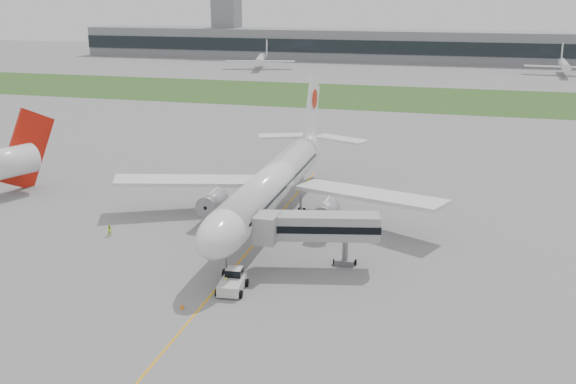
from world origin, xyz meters
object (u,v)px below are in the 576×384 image
(airliner, at_px, (275,181))
(jet_bridge, at_px, (313,227))
(ground_crew_near, at_px, (226,284))
(neighbor_aircraft, at_px, (6,162))
(pushback_tug, at_px, (233,281))

(airliner, distance_m, jet_bridge, 16.97)
(airliner, height_order, ground_crew_near, airliner)
(ground_crew_near, height_order, neighbor_aircraft, neighbor_aircraft)
(pushback_tug, height_order, jet_bridge, jet_bridge)
(airliner, relative_size, neighbor_aircraft, 3.17)
(pushback_tug, distance_m, neighbor_aircraft, 51.16)
(pushback_tug, xyz_separation_m, neighbor_aircraft, (-45.49, 22.99, 4.47))
(ground_crew_near, bearing_deg, jet_bridge, -128.65)
(neighbor_aircraft, bearing_deg, pushback_tug, -4.62)
(pushback_tug, relative_size, neighbor_aircraft, 0.26)
(ground_crew_near, bearing_deg, airliner, -84.28)
(airliner, bearing_deg, pushback_tug, -85.50)
(neighbor_aircraft, bearing_deg, airliner, 22.03)
(pushback_tug, relative_size, ground_crew_near, 2.89)
(neighbor_aircraft, bearing_deg, ground_crew_near, -5.21)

